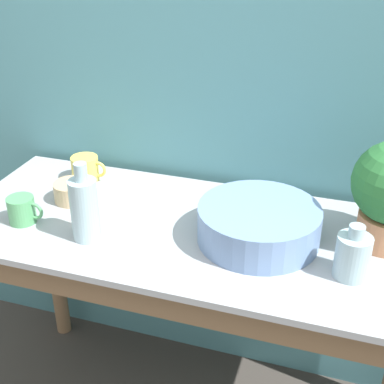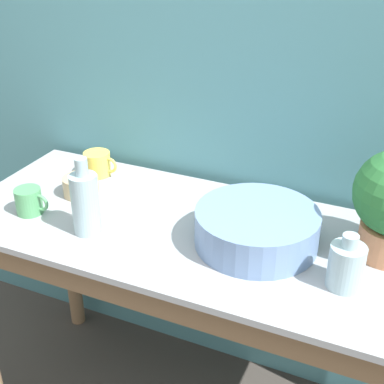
% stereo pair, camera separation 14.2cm
% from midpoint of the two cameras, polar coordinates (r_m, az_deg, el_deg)
% --- Properties ---
extents(wall_back, '(6.00, 0.05, 2.40)m').
position_cam_midpoint_polar(wall_back, '(1.73, 7.45, 13.29)').
color(wall_back, teal).
rests_on(wall_back, ground_plane).
extents(counter_table, '(1.44, 0.61, 0.80)m').
position_cam_midpoint_polar(counter_table, '(1.64, 2.15, -9.03)').
color(counter_table, '#846647').
rests_on(counter_table, ground_plane).
extents(bowl_wash_large, '(0.34, 0.34, 0.10)m').
position_cam_midpoint_polar(bowl_wash_large, '(1.49, 9.64, -3.87)').
color(bowl_wash_large, '#6684B2').
rests_on(bowl_wash_large, counter_table).
extents(bottle_tall, '(0.08, 0.08, 0.23)m').
position_cam_midpoint_polar(bottle_tall, '(1.52, -8.72, -1.16)').
color(bottle_tall, '#93B2BC').
rests_on(bottle_tall, counter_table).
extents(bottle_short, '(0.09, 0.09, 0.15)m').
position_cam_midpoint_polar(bottle_short, '(1.38, 19.02, -7.50)').
color(bottle_short, '#93B2BC').
rests_on(bottle_short, counter_table).
extents(mug_green, '(0.11, 0.08, 0.08)m').
position_cam_midpoint_polar(mug_green, '(1.68, -14.67, -1.01)').
color(mug_green, '#4C935B').
rests_on(mug_green, counter_table).
extents(mug_yellow, '(0.12, 0.09, 0.08)m').
position_cam_midpoint_polar(mug_yellow, '(1.87, -7.89, 2.95)').
color(mug_yellow, '#E5CC4C').
rests_on(mug_yellow, counter_table).
extents(bowl_small_tan, '(0.12, 0.12, 0.06)m').
position_cam_midpoint_polar(bowl_small_tan, '(1.76, -9.53, 0.60)').
color(bowl_small_tan, tan).
rests_on(bowl_small_tan, counter_table).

